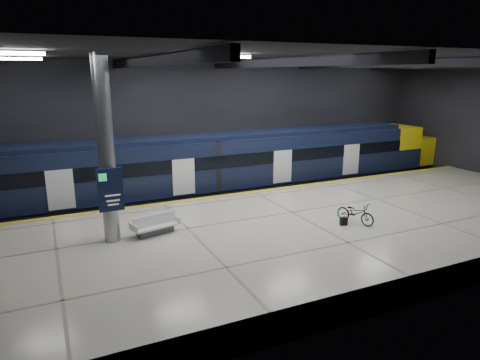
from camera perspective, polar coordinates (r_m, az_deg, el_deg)
ground at (r=20.99m, az=5.40°, el=-6.33°), size 30.00×30.00×0.00m
room_shell at (r=19.73m, az=5.78°, el=9.42°), size 30.10×16.10×8.05m
platform at (r=18.82m, az=9.30°, el=-7.13°), size 30.00×11.00×1.10m
safety_strip at (r=22.94m, az=2.00°, el=-1.58°), size 30.00×0.40×0.01m
rails at (r=25.60m, az=-0.81°, el=-2.28°), size 30.00×1.52×0.16m
train at (r=25.65m, az=1.77°, el=2.31°), size 29.40×2.84×3.79m
bench at (r=17.32m, az=-11.25°, el=-6.16°), size 1.98×1.17×0.82m
bicycle at (r=18.78m, az=15.14°, el=-4.25°), size 1.17×1.82×0.90m
pannier_bag at (r=18.50m, az=13.65°, el=-5.34°), size 0.33×0.24×0.35m
info_column at (r=16.27m, az=-17.40°, el=3.38°), size 0.90×0.78×6.90m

